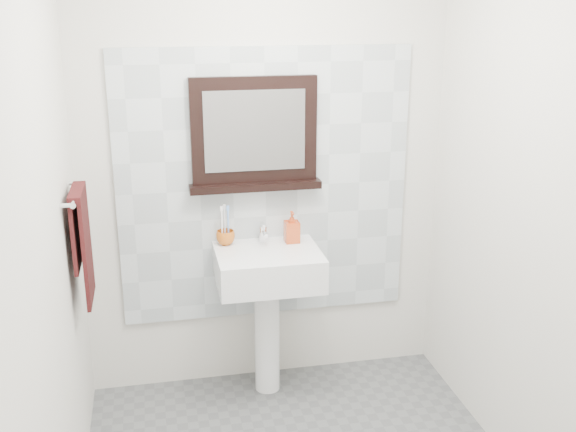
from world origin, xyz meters
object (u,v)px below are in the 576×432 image
at_px(pedestal_sink, 268,282).
at_px(hand_towel, 82,237).
at_px(soap_dispenser, 292,227).
at_px(framed_mirror, 254,136).
at_px(toothbrush_cup, 226,238).

xyz_separation_m(pedestal_sink, hand_towel, (-0.91, -0.20, 0.40)).
relative_size(pedestal_sink, soap_dispenser, 5.56).
bearing_deg(framed_mirror, toothbrush_cup, -163.70).
height_order(soap_dispenser, framed_mirror, framed_mirror).
height_order(toothbrush_cup, soap_dispenser, soap_dispenser).
xyz_separation_m(soap_dispenser, hand_towel, (-1.07, -0.30, 0.13)).
bearing_deg(hand_towel, toothbrush_cup, 25.33).
distance_m(framed_mirror, hand_towel, 1.03).
xyz_separation_m(toothbrush_cup, hand_towel, (-0.71, -0.33, 0.17)).
bearing_deg(soap_dispenser, framed_mirror, 155.46).
height_order(toothbrush_cup, framed_mirror, framed_mirror).
height_order(framed_mirror, hand_towel, framed_mirror).
bearing_deg(toothbrush_cup, framed_mirror, 16.30).
xyz_separation_m(soap_dispenser, framed_mirror, (-0.19, 0.08, 0.49)).
distance_m(toothbrush_cup, framed_mirror, 0.57).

